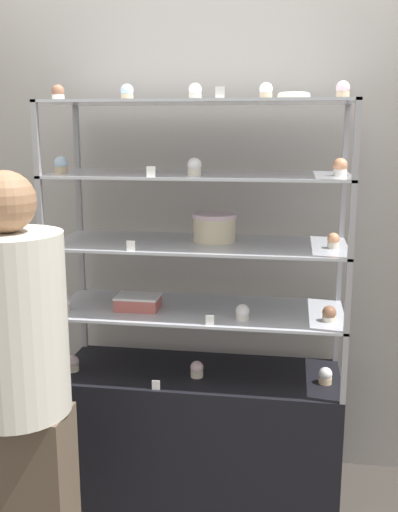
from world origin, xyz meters
TOP-DOWN VIEW (x-y plane):
  - ground_plane at (0.00, 0.00)m, footprint 20.00×20.00m
  - back_wall at (0.00, 0.40)m, footprint 8.00×0.05m
  - display_base at (0.00, 0.00)m, footprint 1.32×0.50m
  - display_riser_lower at (0.00, 0.00)m, footprint 1.32×0.50m
  - display_riser_middle at (0.00, 0.00)m, footprint 1.32×0.50m
  - display_riser_upper at (0.00, 0.00)m, footprint 1.32×0.50m
  - display_riser_top at (0.00, 0.00)m, footprint 1.32×0.50m
  - layer_cake_centerpiece at (0.07, 0.04)m, footprint 0.20×0.20m
  - sheet_cake_frosted at (-0.28, -0.05)m, footprint 0.20×0.14m
  - cupcake_0 at (-0.59, -0.09)m, footprint 0.06×0.06m
  - cupcake_1 at (-0.00, -0.06)m, footprint 0.06×0.06m
  - cupcake_2 at (0.59, -0.05)m, footprint 0.06×0.06m
  - price_tag_0 at (-0.16, -0.23)m, footprint 0.04×0.00m
  - cupcake_3 at (-0.61, -0.12)m, footprint 0.06×0.06m
  - cupcake_4 at (0.21, -0.13)m, footprint 0.06×0.06m
  - cupcake_5 at (0.59, -0.10)m, footprint 0.06×0.06m
  - price_tag_1 at (0.08, -0.23)m, footprint 0.04×0.00m
  - cupcake_6 at (-0.61, -0.14)m, footprint 0.05×0.05m
  - cupcake_7 at (0.59, -0.04)m, footprint 0.05×0.05m
  - price_tag_2 at (-0.26, -0.23)m, footprint 0.04×0.00m
  - cupcake_8 at (-0.61, -0.07)m, footprint 0.06×0.06m
  - cupcake_9 at (0.00, -0.12)m, footprint 0.06×0.06m
  - cupcake_10 at (0.61, -0.05)m, footprint 0.06×0.06m
  - price_tag_3 at (-0.16, -0.23)m, footprint 0.04×0.00m
  - cupcake_11 at (-0.60, -0.10)m, footprint 0.05×0.05m
  - cupcake_12 at (-0.29, -0.09)m, footprint 0.05×0.05m
  - cupcake_13 at (-0.00, -0.10)m, footprint 0.05×0.05m
  - cupcake_14 at (0.29, -0.09)m, footprint 0.05×0.05m
  - cupcake_15 at (0.60, -0.14)m, footprint 0.05×0.05m
  - price_tag_4 at (0.12, -0.23)m, footprint 0.04×0.00m
  - donut_glazed at (0.40, 0.01)m, footprint 0.14×0.14m
  - customer_figure at (-0.55, -0.74)m, footprint 0.38×0.38m

SIDE VIEW (x-z plane):
  - ground_plane at x=0.00m, z-range 0.00..0.00m
  - display_base at x=0.00m, z-range 0.00..0.64m
  - price_tag_0 at x=-0.16m, z-range 0.64..0.68m
  - cupcake_0 at x=-0.59m, z-range 0.63..0.71m
  - cupcake_1 at x=0.00m, z-range 0.63..0.71m
  - cupcake_2 at x=0.59m, z-range 0.63..0.71m
  - customer_figure at x=-0.55m, z-range 0.06..1.69m
  - display_riser_lower at x=0.00m, z-range 0.77..1.08m
  - price_tag_1 at x=0.08m, z-range 0.95..0.99m
  - cupcake_3 at x=-0.61m, z-range 0.94..1.01m
  - cupcake_4 at x=0.21m, z-range 0.94..1.01m
  - cupcake_5 at x=0.59m, z-range 0.94..1.01m
  - sheet_cake_frosted at x=-0.28m, z-range 0.95..1.01m
  - display_riser_middle at x=0.00m, z-range 1.08..1.40m
  - price_tag_2 at x=-0.26m, z-range 1.26..1.30m
  - cupcake_6 at x=-0.61m, z-range 1.26..1.33m
  - cupcake_7 at x=0.59m, z-range 1.26..1.33m
  - back_wall at x=0.00m, z-range 0.00..2.60m
  - layer_cake_centerpiece at x=0.07m, z-range 1.26..1.39m
  - display_riser_upper at x=0.00m, z-range 1.40..1.71m
  - price_tag_3 at x=-0.16m, z-range 1.57..1.62m
  - cupcake_8 at x=-0.61m, z-range 1.57..1.64m
  - cupcake_9 at x=0.00m, z-range 1.57..1.64m
  - cupcake_10 at x=0.61m, z-range 1.57..1.64m
  - display_riser_top at x=0.00m, z-range 1.71..2.02m
  - donut_glazed at x=0.40m, z-range 1.88..1.92m
  - price_tag_4 at x=0.12m, z-range 1.88..1.93m
  - cupcake_11 at x=-0.60m, z-range 1.88..1.95m
  - cupcake_12 at x=-0.29m, z-range 1.88..1.95m
  - cupcake_13 at x=0.00m, z-range 1.88..1.95m
  - cupcake_14 at x=0.29m, z-range 1.88..1.95m
  - cupcake_15 at x=0.60m, z-range 1.88..1.95m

